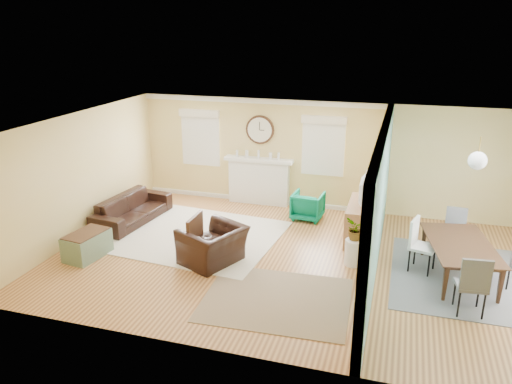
% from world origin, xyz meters
% --- Properties ---
extents(floor, '(9.00, 9.00, 0.00)m').
position_xyz_m(floor, '(0.00, 0.00, 0.00)').
color(floor, brown).
rests_on(floor, ground).
extents(wall_back, '(9.00, 0.02, 2.60)m').
position_xyz_m(wall_back, '(0.00, 3.00, 1.30)').
color(wall_back, '#DDC36A').
rests_on(wall_back, ground).
extents(wall_front, '(9.00, 0.02, 2.60)m').
position_xyz_m(wall_front, '(0.00, -3.00, 1.30)').
color(wall_front, '#DDC36A').
rests_on(wall_front, ground).
extents(wall_left, '(0.02, 6.00, 2.60)m').
position_xyz_m(wall_left, '(-4.50, 0.00, 1.30)').
color(wall_left, '#DDC36A').
rests_on(wall_left, ground).
extents(ceiling, '(9.00, 6.00, 0.02)m').
position_xyz_m(ceiling, '(0.00, 0.00, 2.60)').
color(ceiling, white).
rests_on(ceiling, wall_back).
extents(partition, '(0.17, 6.00, 2.60)m').
position_xyz_m(partition, '(1.51, 0.28, 1.36)').
color(partition, '#DDC36A').
rests_on(partition, ground).
extents(fireplace, '(1.70, 0.30, 1.17)m').
position_xyz_m(fireplace, '(-1.50, 2.88, 0.60)').
color(fireplace, white).
rests_on(fireplace, ground).
extents(wall_clock, '(0.70, 0.07, 0.70)m').
position_xyz_m(wall_clock, '(-1.50, 2.97, 1.85)').
color(wall_clock, '#462C1A').
rests_on(wall_clock, wall_back).
extents(window_left, '(1.05, 0.13, 1.42)m').
position_xyz_m(window_left, '(-3.05, 2.95, 1.66)').
color(window_left, white).
rests_on(window_left, wall_back).
extents(window_right, '(1.05, 0.13, 1.42)m').
position_xyz_m(window_right, '(0.05, 2.95, 1.66)').
color(window_right, white).
rests_on(window_right, wall_back).
extents(pendant, '(0.30, 0.30, 0.55)m').
position_xyz_m(pendant, '(3.00, 0.00, 2.20)').
color(pendant, gold).
rests_on(pendant, ceiling).
extents(rug_cream, '(3.58, 3.18, 0.02)m').
position_xyz_m(rug_cream, '(-2.19, 0.53, 0.01)').
color(rug_cream, white).
rests_on(rug_cream, floor).
extents(rug_jute, '(2.45, 2.05, 0.01)m').
position_xyz_m(rug_jute, '(0.08, -1.47, 0.01)').
color(rug_jute, gray).
rests_on(rug_jute, floor).
extents(rug_grey, '(2.31, 2.88, 0.01)m').
position_xyz_m(rug_grey, '(2.99, 0.20, 0.01)').
color(rug_grey, slate).
rests_on(rug_grey, floor).
extents(sofa, '(1.03, 2.16, 0.61)m').
position_xyz_m(sofa, '(-3.90, 0.88, 0.30)').
color(sofa, black).
rests_on(sofa, floor).
extents(eames_chair, '(1.31, 1.38, 0.71)m').
position_xyz_m(eames_chair, '(-1.40, -0.52, 0.35)').
color(eames_chair, black).
rests_on(eames_chair, floor).
extents(green_chair, '(0.72, 0.74, 0.63)m').
position_xyz_m(green_chair, '(-0.13, 2.19, 0.31)').
color(green_chair, '#056B56').
rests_on(green_chair, floor).
extents(trunk, '(0.65, 0.93, 0.50)m').
position_xyz_m(trunk, '(-3.81, -0.98, 0.25)').
color(trunk, gray).
rests_on(trunk, floor).
extents(credenza, '(0.46, 1.36, 0.80)m').
position_xyz_m(credenza, '(1.10, 1.36, 0.40)').
color(credenza, '#A0714D').
rests_on(credenza, floor).
extents(tv, '(0.15, 1.01, 0.58)m').
position_xyz_m(tv, '(1.08, 1.36, 1.09)').
color(tv, black).
rests_on(tv, credenza).
extents(garden_stool, '(0.34, 0.34, 0.50)m').
position_xyz_m(garden_stool, '(1.14, 0.16, 0.25)').
color(garden_stool, white).
rests_on(garden_stool, floor).
extents(potted_plant, '(0.38, 0.42, 0.42)m').
position_xyz_m(potted_plant, '(1.14, 0.16, 0.71)').
color(potted_plant, '#337F33').
rests_on(potted_plant, garden_stool).
extents(dining_table, '(1.36, 2.02, 0.66)m').
position_xyz_m(dining_table, '(2.99, 0.20, 0.33)').
color(dining_table, '#462C1A').
rests_on(dining_table, floor).
extents(dining_chair_n, '(0.40, 0.40, 0.88)m').
position_xyz_m(dining_chair_n, '(2.96, 1.27, 0.52)').
color(dining_chair_n, slate).
rests_on(dining_chair_n, floor).
extents(dining_chair_s, '(0.49, 0.49, 1.00)m').
position_xyz_m(dining_chair_s, '(3.03, -0.97, 0.59)').
color(dining_chair_s, slate).
rests_on(dining_chair_s, floor).
extents(dining_chair_w, '(0.54, 0.54, 0.98)m').
position_xyz_m(dining_chair_w, '(2.35, 0.27, 0.58)').
color(dining_chair_w, white).
rests_on(dining_chair_w, floor).
extents(dining_chair_e, '(0.47, 0.47, 0.90)m').
position_xyz_m(dining_chair_e, '(3.61, 0.15, 0.53)').
color(dining_chair_e, slate).
rests_on(dining_chair_e, floor).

